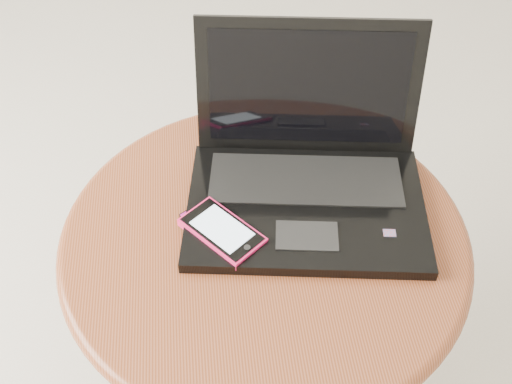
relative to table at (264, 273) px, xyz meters
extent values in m
plane|color=beige|center=(0.09, 0.02, -0.39)|extent=(4.00, 4.00, 0.00)
cylinder|color=#572411|center=(0.00, 0.00, -0.37)|extent=(0.35, 0.35, 0.03)
cylinder|color=#572411|center=(0.00, 0.00, -0.14)|extent=(0.10, 0.10, 0.43)
cylinder|color=maroon|center=(0.00, 0.00, 0.09)|extent=(0.59, 0.59, 0.03)
torus|color=maroon|center=(0.00, 0.00, 0.09)|extent=(0.62, 0.62, 0.03)
cube|color=black|center=(0.07, 0.03, 0.11)|extent=(0.39, 0.30, 0.02)
cube|color=black|center=(0.07, 0.08, 0.13)|extent=(0.31, 0.15, 0.00)
cube|color=black|center=(0.06, -0.03, 0.12)|extent=(0.10, 0.07, 0.00)
cube|color=red|center=(0.18, -0.04, 0.12)|extent=(0.02, 0.02, 0.00)
cube|color=black|center=(0.09, 0.18, 0.23)|extent=(0.36, 0.11, 0.22)
cube|color=black|center=(0.09, 0.18, 0.23)|extent=(0.31, 0.09, 0.18)
cube|color=black|center=(-0.07, 0.01, 0.11)|extent=(0.11, 0.13, 0.01)
cube|color=#BF1C84|center=(-0.10, 0.05, 0.12)|extent=(0.05, 0.04, 0.00)
cube|color=#FF1D62|center=(-0.06, -0.01, 0.12)|extent=(0.13, 0.14, 0.01)
cube|color=black|center=(-0.06, -0.01, 0.13)|extent=(0.12, 0.13, 0.00)
cube|color=silver|center=(-0.06, -0.01, 0.13)|extent=(0.09, 0.10, 0.00)
cylinder|color=black|center=(-0.03, -0.05, 0.13)|extent=(0.01, 0.01, 0.00)
camera|label=1|loc=(-0.08, -0.62, 0.83)|focal=44.79mm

